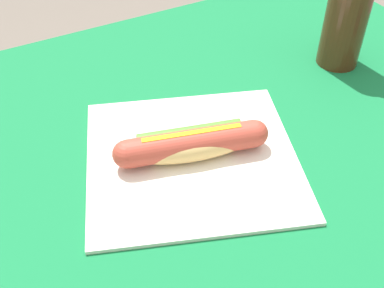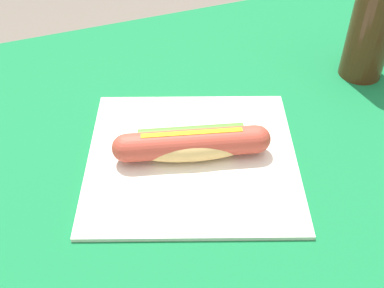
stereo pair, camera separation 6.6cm
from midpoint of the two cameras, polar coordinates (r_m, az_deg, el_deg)
name	(u,v)px [view 1 (the left image)]	position (r m, az deg, el deg)	size (l,w,h in m)	color
dining_table	(214,201)	(0.83, 0.39, -6.95)	(1.05, 0.79, 0.78)	brown
paper_wrapper	(192,158)	(0.68, -2.78, -1.82)	(0.29, 0.28, 0.01)	silver
hot_dog	(192,144)	(0.66, -2.88, -0.10)	(0.21, 0.09, 0.05)	#DBB26B
soda_bottle	(349,5)	(0.85, 16.16, 15.59)	(0.07, 0.07, 0.25)	#4C2814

